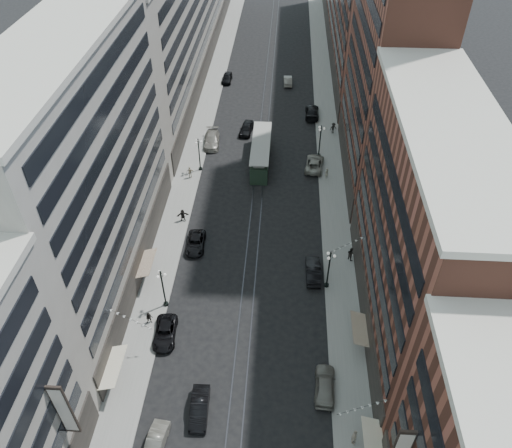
% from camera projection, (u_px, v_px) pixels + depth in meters
% --- Properties ---
extents(ground, '(220.00, 220.00, 0.00)m').
position_uv_depth(ground, '(261.00, 155.00, 80.67)').
color(ground, black).
rests_on(ground, ground).
extents(sidewalk_west, '(4.00, 180.00, 0.15)m').
position_uv_depth(sidewalk_west, '(203.00, 121.00, 88.67)').
color(sidewalk_west, gray).
rests_on(sidewalk_west, ground).
extents(sidewalk_east, '(4.00, 180.00, 0.15)m').
position_uv_depth(sidewalk_east, '(327.00, 125.00, 87.64)').
color(sidewalk_east, gray).
rests_on(sidewalk_east, ground).
extents(rail_west, '(0.12, 180.00, 0.02)m').
position_uv_depth(rail_west, '(261.00, 123.00, 88.23)').
color(rail_west, '#2D2D33').
rests_on(rail_west, ground).
extents(rail_east, '(0.12, 180.00, 0.02)m').
position_uv_depth(rail_east, '(268.00, 124.00, 88.17)').
color(rail_east, '#2D2D33').
rests_on(rail_east, ground).
extents(building_west_mid, '(8.00, 36.00, 28.00)m').
position_uv_depth(building_west_mid, '(86.00, 178.00, 51.94)').
color(building_west_mid, '#9C968A').
rests_on(building_west_mid, ground).
extents(building_east_mid, '(8.00, 30.00, 24.00)m').
position_uv_depth(building_east_mid, '(421.00, 238.00, 47.90)').
color(building_east_mid, brown).
rests_on(building_east_mid, ground).
extents(building_east_tower, '(8.00, 26.00, 42.00)m').
position_uv_depth(building_east_tower, '(395.00, 36.00, 63.09)').
color(building_east_tower, brown).
rests_on(building_east_tower, ground).
extents(lamppost_sw_far, '(1.03, 1.14, 5.52)m').
position_uv_depth(lamppost_sw_far, '(163.00, 287.00, 54.96)').
color(lamppost_sw_far, black).
rests_on(lamppost_sw_far, sidewalk_west).
extents(lamppost_sw_mid, '(1.03, 1.14, 5.52)m').
position_uv_depth(lamppost_sw_mid, '(199.00, 153.00, 75.30)').
color(lamppost_sw_mid, black).
rests_on(lamppost_sw_mid, sidewalk_west).
extents(lamppost_se_far, '(1.03, 1.14, 5.52)m').
position_uv_depth(lamppost_se_far, '(329.00, 269.00, 57.12)').
color(lamppost_se_far, black).
rests_on(lamppost_se_far, sidewalk_east).
extents(lamppost_se_mid, '(1.03, 1.14, 5.52)m').
position_uv_depth(lamppost_se_mid, '(320.00, 140.00, 78.21)').
color(lamppost_se_mid, black).
rests_on(lamppost_se_mid, sidewalk_east).
extents(streetcar, '(2.83, 12.81, 3.54)m').
position_uv_depth(streetcar, '(261.00, 153.00, 78.04)').
color(streetcar, '#223626').
rests_on(streetcar, ground).
extents(car_1, '(1.99, 4.46, 1.42)m').
position_uv_depth(car_1, '(155.00, 444.00, 44.19)').
color(car_1, slate).
rests_on(car_1, ground).
extents(car_2, '(2.60, 5.07, 1.37)m').
position_uv_depth(car_2, '(165.00, 333.00, 53.27)').
color(car_2, black).
rests_on(car_2, ground).
extents(car_4, '(2.26, 5.01, 1.67)m').
position_uv_depth(car_4, '(325.00, 385.00, 48.41)').
color(car_4, slate).
rests_on(car_4, ground).
extents(car_5, '(1.83, 4.74, 1.54)m').
position_uv_depth(car_5, '(199.00, 408.00, 46.69)').
color(car_5, black).
rests_on(car_5, ground).
extents(pedestrian_2, '(0.87, 0.60, 1.63)m').
position_uv_depth(pedestrian_2, '(149.00, 318.00, 54.42)').
color(pedestrian_2, black).
rests_on(pedestrian_2, sidewalk_west).
extents(pedestrian_4, '(0.95, 1.25, 1.95)m').
position_uv_depth(pedestrian_4, '(354.00, 437.00, 44.24)').
color(pedestrian_4, beige).
rests_on(pedestrian_4, sidewalk_east).
extents(car_7, '(2.43, 4.98, 1.36)m').
position_uv_depth(car_7, '(196.00, 243.00, 63.88)').
color(car_7, black).
rests_on(car_7, ground).
extents(car_8, '(2.86, 6.13, 1.73)m').
position_uv_depth(car_8, '(212.00, 140.00, 82.47)').
color(car_8, gray).
rests_on(car_8, ground).
extents(car_9, '(1.96, 4.64, 1.57)m').
position_uv_depth(car_9, '(227.00, 78.00, 100.50)').
color(car_9, black).
rests_on(car_9, ground).
extents(car_10, '(1.85, 4.98, 1.63)m').
position_uv_depth(car_10, '(313.00, 271.00, 60.00)').
color(car_10, black).
rests_on(car_10, ground).
extents(car_11, '(3.29, 5.93, 1.57)m').
position_uv_depth(car_11, '(314.00, 163.00, 77.35)').
color(car_11, gray).
rests_on(car_11, ground).
extents(car_12, '(2.53, 5.94, 1.71)m').
position_uv_depth(car_12, '(312.00, 112.00, 89.69)').
color(car_12, black).
rests_on(car_12, ground).
extents(car_13, '(2.57, 5.07, 1.66)m').
position_uv_depth(car_13, '(246.00, 128.00, 85.34)').
color(car_13, black).
rests_on(car_13, ground).
extents(car_14, '(1.75, 4.64, 1.51)m').
position_uv_depth(car_14, '(288.00, 81.00, 99.58)').
color(car_14, gray).
rests_on(car_14, ground).
extents(pedestrian_5, '(1.71, 0.92, 1.78)m').
position_uv_depth(pedestrian_5, '(183.00, 215.00, 67.53)').
color(pedestrian_5, black).
rests_on(pedestrian_5, sidewalk_west).
extents(pedestrian_6, '(1.18, 0.70, 1.89)m').
position_uv_depth(pedestrian_6, '(190.00, 172.00, 75.04)').
color(pedestrian_6, beige).
rests_on(pedestrian_6, sidewalk_west).
extents(pedestrian_7, '(0.98, 1.02, 1.88)m').
position_uv_depth(pedestrian_7, '(351.00, 254.00, 61.84)').
color(pedestrian_7, black).
rests_on(pedestrian_7, sidewalk_east).
extents(pedestrian_8, '(0.75, 0.70, 1.73)m').
position_uv_depth(pedestrian_8, '(327.00, 173.00, 74.98)').
color(pedestrian_8, '#ACA48E').
rests_on(pedestrian_8, sidewalk_east).
extents(pedestrian_9, '(1.35, 0.99, 1.93)m').
position_uv_depth(pedestrian_9, '(333.00, 128.00, 84.86)').
color(pedestrian_9, black).
rests_on(pedestrian_9, sidewalk_east).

